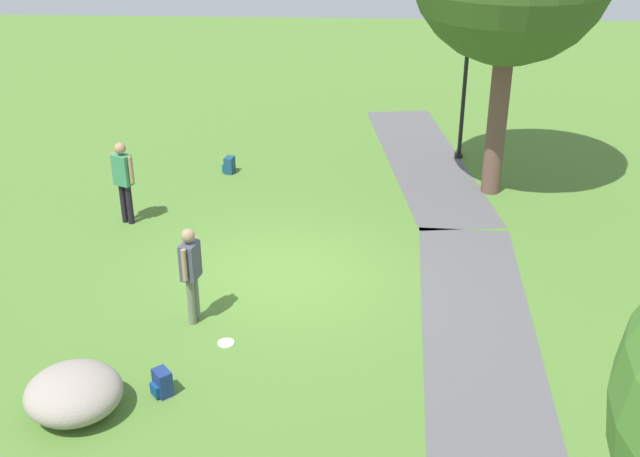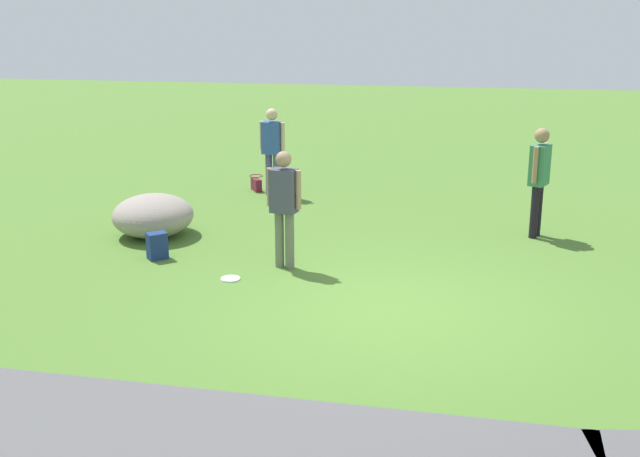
# 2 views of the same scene
# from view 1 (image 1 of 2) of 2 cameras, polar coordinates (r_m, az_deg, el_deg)

# --- Properties ---
(ground_plane) EXTENTS (48.00, 48.00, 0.00)m
(ground_plane) POSITION_cam_1_polar(r_m,az_deg,el_deg) (14.46, -2.53, -3.37)
(ground_plane) COLOR #4F792F
(footpath_segment_near) EXTENTS (8.17, 2.89, 0.01)m
(footpath_segment_near) POSITION_cam_1_polar(r_m,az_deg,el_deg) (19.95, 7.62, 4.99)
(footpath_segment_near) COLOR #575557
(footpath_segment_near) RESTS_ON ground
(footpath_segment_mid) EXTENTS (8.08, 2.21, 0.01)m
(footpath_segment_mid) POSITION_cam_1_polar(r_m,az_deg,el_deg) (12.92, 11.56, -7.86)
(footpath_segment_mid) COLOR #575557
(footpath_segment_mid) RESTS_ON ground
(lamp_post) EXTENTS (0.28, 0.28, 3.09)m
(lamp_post) POSITION_cam_1_polar(r_m,az_deg,el_deg) (19.65, 10.50, 10.39)
(lamp_post) COLOR black
(lamp_post) RESTS_ON ground
(lawn_boulder) EXTENTS (1.31, 1.36, 0.67)m
(lawn_boulder) POSITION_cam_1_polar(r_m,az_deg,el_deg) (11.52, -17.50, -11.35)
(lawn_boulder) COLOR gray
(lawn_boulder) RESTS_ON ground
(man_near_boulder) EXTENTS (0.51, 0.31, 1.70)m
(man_near_boulder) POSITION_cam_1_polar(r_m,az_deg,el_deg) (12.78, -9.39, -2.91)
(man_near_boulder) COLOR #686F5A
(man_near_boulder) RESTS_ON ground
(passerby_on_path) EXTENTS (0.37, 0.48, 1.77)m
(passerby_on_path) POSITION_cam_1_polar(r_m,az_deg,el_deg) (16.51, -14.13, 3.68)
(passerby_on_path) COLOR black
(passerby_on_path) RESTS_ON ground
(backpack_by_boulder) EXTENTS (0.35, 0.35, 0.40)m
(backpack_by_boulder) POSITION_cam_1_polar(r_m,az_deg,el_deg) (11.64, -11.44, -10.98)
(backpack_by_boulder) COLOR navy
(backpack_by_boulder) RESTS_ON ground
(spare_backpack_on_lawn) EXTENTS (0.31, 0.30, 0.40)m
(spare_backpack_on_lawn) POSITION_cam_1_polar(r_m,az_deg,el_deg) (19.02, -6.63, 4.60)
(spare_backpack_on_lawn) COLOR navy
(spare_backpack_on_lawn) RESTS_ON ground
(frisbee_on_grass) EXTENTS (0.27, 0.27, 0.02)m
(frisbee_on_grass) POSITION_cam_1_polar(r_m,az_deg,el_deg) (12.64, -6.86, -8.28)
(frisbee_on_grass) COLOR white
(frisbee_on_grass) RESTS_ON ground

